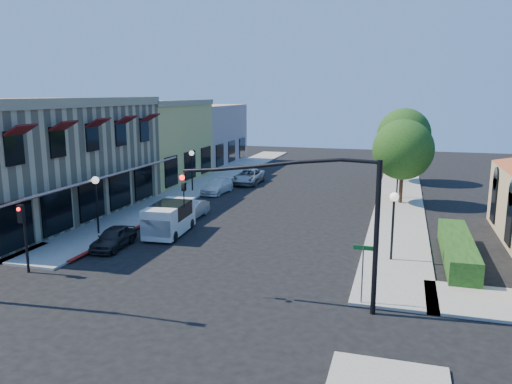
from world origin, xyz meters
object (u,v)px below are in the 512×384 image
(lamppost_right_far, at_px, (398,165))
(parked_car_a, at_px, (113,238))
(signal_mast_arm, at_px, (320,207))
(white_van, at_px, (169,217))
(lamppost_left_near, at_px, (96,190))
(street_tree_b, at_px, (404,135))
(parked_car_b, at_px, (192,210))
(parked_car_d, at_px, (249,177))
(parked_car_c, at_px, (217,186))
(street_name_sign, at_px, (363,265))
(street_tree_a, at_px, (403,150))
(lamppost_left_far, at_px, (192,160))
(lamppost_right_near, at_px, (394,209))
(secondary_signal, at_px, (23,226))

(lamppost_right_far, distance_m, parked_car_a, 23.34)
(signal_mast_arm, height_order, white_van, signal_mast_arm)
(lamppost_left_near, distance_m, white_van, 4.56)
(street_tree_b, bearing_deg, parked_car_b, -126.27)
(signal_mast_arm, distance_m, lamppost_left_near, 15.82)
(parked_car_d, bearing_deg, parked_car_c, -103.88)
(street_tree_b, bearing_deg, parked_car_a, -119.98)
(street_tree_b, height_order, parked_car_d, street_tree_b)
(street_name_sign, bearing_deg, parked_car_d, 116.63)
(white_van, xyz_separation_m, parked_car_c, (-1.75, 12.65, -0.50))
(street_tree_a, xyz_separation_m, parked_car_c, (-15.00, -0.05, -3.61))
(lamppost_left_near, bearing_deg, signal_mast_arm, -24.37)
(lamppost_right_far, relative_size, parked_car_d, 0.73)
(lamppost_left_far, bearing_deg, signal_mast_arm, -55.00)
(street_tree_a, distance_m, lamppost_right_near, 14.08)
(street_tree_a, xyz_separation_m, street_tree_b, (0.00, 10.00, 0.35))
(parked_car_d, bearing_deg, signal_mast_arm, -67.88)
(street_tree_a, distance_m, signal_mast_arm, 20.71)
(parked_car_a, bearing_deg, parked_car_d, 82.64)
(white_van, bearing_deg, lamppost_left_near, -162.16)
(lamppost_right_far, bearing_deg, parked_car_a, -129.24)
(lamppost_right_near, relative_size, white_van, 0.81)
(street_tree_a, relative_size, parked_car_d, 1.33)
(signal_mast_arm, height_order, parked_car_b, signal_mast_arm)
(signal_mast_arm, height_order, lamppost_left_far, signal_mast_arm)
(lamppost_right_near, distance_m, parked_car_d, 23.50)
(signal_mast_arm, bearing_deg, white_van, 142.86)
(street_tree_b, xyz_separation_m, signal_mast_arm, (-2.94, -30.50, -0.46))
(street_name_sign, bearing_deg, lamppost_left_far, 128.94)
(parked_car_d, bearing_deg, lamppost_left_near, -101.20)
(parked_car_a, bearing_deg, street_name_sign, -19.62)
(lamppost_right_far, distance_m, parked_car_b, 17.10)
(lamppost_right_far, bearing_deg, street_name_sign, -92.63)
(parked_car_b, bearing_deg, lamppost_right_near, -22.13)
(street_tree_a, height_order, lamppost_right_far, street_tree_a)
(street_tree_b, relative_size, lamppost_right_far, 1.97)
(secondary_signal, xyz_separation_m, street_name_sign, (15.50, 0.79, -0.62))
(parked_car_c, bearing_deg, signal_mast_arm, -54.95)
(lamppost_left_near, bearing_deg, street_name_sign, -19.93)
(parked_car_b, distance_m, parked_car_c, 8.60)
(street_tree_b, distance_m, lamppost_right_near, 24.07)
(secondary_signal, xyz_separation_m, parked_car_c, (1.80, 20.55, -1.73))
(secondary_signal, bearing_deg, street_tree_a, 50.79)
(street_tree_b, xyz_separation_m, secondary_signal, (-16.80, -30.59, -2.23))
(parked_car_a, bearing_deg, lamppost_left_far, 94.06)
(lamppost_right_near, distance_m, parked_car_c, 20.38)
(lamppost_left_near, height_order, parked_car_a, lamppost_left_near)
(lamppost_right_near, bearing_deg, parked_car_b, 157.66)
(secondary_signal, xyz_separation_m, lamppost_left_far, (-0.50, 20.59, 0.42))
(street_tree_a, relative_size, lamppost_left_far, 1.82)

